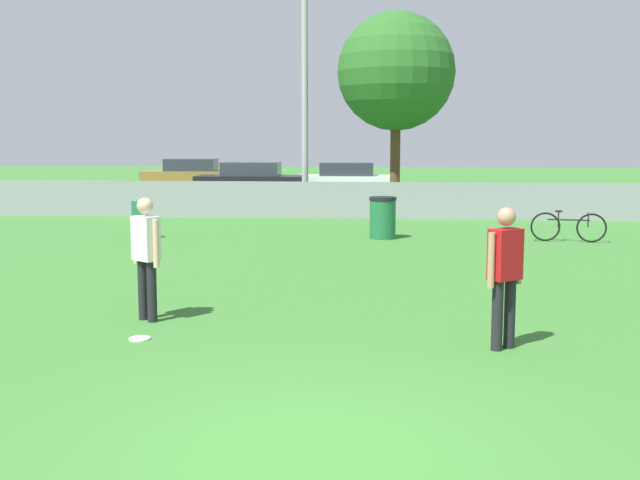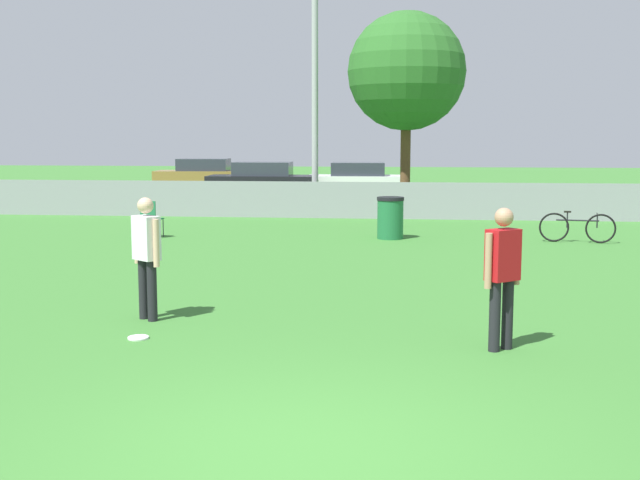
% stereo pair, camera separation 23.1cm
% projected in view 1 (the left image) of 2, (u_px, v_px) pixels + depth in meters
% --- Properties ---
extents(ground_plane, '(120.00, 120.00, 0.00)m').
position_uv_depth(ground_plane, '(311.00, 452.00, 6.24)').
color(ground_plane, '#38722D').
extents(fence_backline, '(25.76, 0.07, 1.21)m').
position_uv_depth(fence_backline, '(373.00, 200.00, 23.95)').
color(fence_backline, gray).
rests_on(fence_backline, ground_plane).
extents(light_pole, '(0.90, 0.36, 9.34)m').
position_uv_depth(light_pole, '(305.00, 38.00, 24.66)').
color(light_pole, '#9E9EA3').
rests_on(light_pole, ground_plane).
extents(tree_near_pole, '(3.73, 3.73, 6.36)m').
position_uv_depth(tree_near_pole, '(396.00, 72.00, 25.29)').
color(tree_near_pole, brown).
rests_on(tree_near_pole, ground_plane).
extents(player_receiver_white, '(0.44, 0.40, 1.64)m').
position_uv_depth(player_receiver_white, '(146.00, 251.00, 10.58)').
color(player_receiver_white, black).
rests_on(player_receiver_white, ground_plane).
extents(player_thrower_red, '(0.43, 0.41, 1.64)m').
position_uv_depth(player_thrower_red, '(505.00, 269.00, 9.15)').
color(player_thrower_red, black).
rests_on(player_thrower_red, ground_plane).
extents(frisbee_disc, '(0.26, 0.26, 0.03)m').
position_uv_depth(frisbee_disc, '(140.00, 339.00, 9.68)').
color(frisbee_disc, white).
rests_on(frisbee_disc, ground_plane).
extents(folding_chair_sideline, '(0.50, 0.50, 0.90)m').
position_uv_depth(folding_chair_sideline, '(142.00, 217.00, 19.33)').
color(folding_chair_sideline, '#333338').
rests_on(folding_chair_sideline, ground_plane).
extents(bicycle_sideline, '(1.70, 0.44, 0.73)m').
position_uv_depth(bicycle_sideline, '(568.00, 227.00, 18.67)').
color(bicycle_sideline, black).
rests_on(bicycle_sideline, ground_plane).
extents(trash_bin, '(0.65, 0.65, 1.01)m').
position_uv_depth(trash_bin, '(383.00, 218.00, 19.26)').
color(trash_bin, '#1E6638').
rests_on(trash_bin, ground_plane).
extents(parked_car_tan, '(4.43, 1.98, 1.46)m').
position_uv_depth(parked_car_tan, '(191.00, 176.00, 36.10)').
color(parked_car_tan, black).
rests_on(parked_car_tan, ground_plane).
extents(parked_car_dark, '(4.38, 1.89, 1.45)m').
position_uv_depth(parked_car_dark, '(251.00, 181.00, 31.82)').
color(parked_car_dark, black).
rests_on(parked_car_dark, ground_plane).
extents(parked_car_white, '(4.13, 1.85, 1.42)m').
position_uv_depth(parked_car_white, '(347.00, 181.00, 32.23)').
color(parked_car_white, black).
rests_on(parked_car_white, ground_plane).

